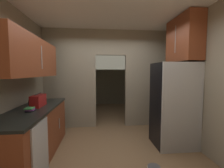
% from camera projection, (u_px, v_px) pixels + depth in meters
% --- Properties ---
extents(ground, '(20.00, 20.00, 0.00)m').
position_uv_depth(ground, '(112.00, 155.00, 2.80)').
color(ground, brown).
extents(kitchen_overhead_slab, '(3.89, 7.16, 0.06)m').
position_uv_depth(kitchen_overhead_slab, '(110.00, 13.00, 3.05)').
color(kitchen_overhead_slab, silver).
extents(kitchen_partition, '(3.49, 0.12, 2.74)m').
position_uv_depth(kitchen_partition, '(106.00, 76.00, 4.25)').
color(kitchen_partition, gray).
rests_on(kitchen_partition, ground).
extents(adjoining_room_shell, '(3.49, 3.06, 2.74)m').
position_uv_depth(adjoining_room_shell, '(104.00, 77.00, 6.30)').
color(adjoining_room_shell, gray).
rests_on(adjoining_room_shell, ground).
extents(refrigerator, '(0.84, 0.71, 1.75)m').
position_uv_depth(refrigerator, '(174.00, 105.00, 3.15)').
color(refrigerator, black).
rests_on(refrigerator, ground).
extents(lower_cabinet_run, '(0.68, 2.08, 0.92)m').
position_uv_depth(lower_cabinet_run, '(34.00, 134.00, 2.67)').
color(lower_cabinet_run, brown).
rests_on(lower_cabinet_run, ground).
extents(dishwasher, '(0.02, 0.56, 0.86)m').
position_uv_depth(dishwasher, '(41.00, 151.00, 2.13)').
color(dishwasher, '#B7BABC').
rests_on(dishwasher, ground).
extents(upper_cabinet_counterside, '(0.36, 1.87, 0.66)m').
position_uv_depth(upper_cabinet_counterside, '(31.00, 57.00, 2.57)').
color(upper_cabinet_counterside, brown).
extents(upper_cabinet_fridgeside, '(0.36, 0.93, 0.94)m').
position_uv_depth(upper_cabinet_fridgeside, '(183.00, 40.00, 3.16)').
color(upper_cabinet_fridgeside, brown).
extents(boombox, '(0.18, 0.40, 0.25)m').
position_uv_depth(boombox, '(38.00, 101.00, 2.80)').
color(boombox, maroon).
rests_on(boombox, lower_cabinet_run).
extents(book_stack, '(0.14, 0.16, 0.06)m').
position_uv_depth(book_stack, '(30.00, 110.00, 2.43)').
color(book_stack, black).
rests_on(book_stack, lower_cabinet_run).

